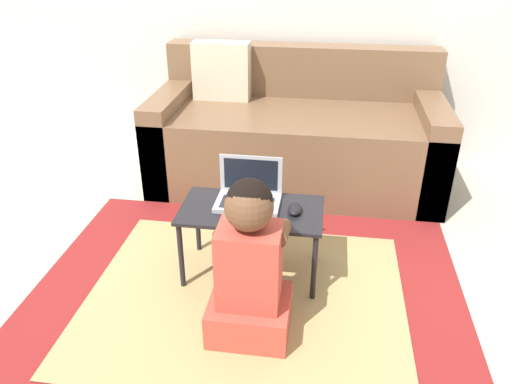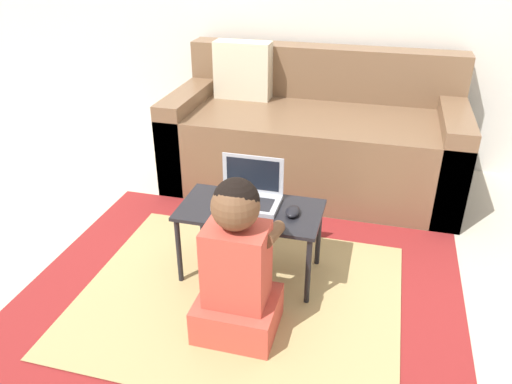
% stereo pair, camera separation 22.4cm
% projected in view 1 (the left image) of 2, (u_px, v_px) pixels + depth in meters
% --- Properties ---
extents(ground_plane, '(16.00, 16.00, 0.00)m').
position_uv_depth(ground_plane, '(256.00, 277.00, 2.36)').
color(ground_plane, beige).
extents(area_rug, '(1.94, 1.59, 0.01)m').
position_uv_depth(area_rug, '(245.00, 298.00, 2.22)').
color(area_rug, maroon).
rests_on(area_rug, ground_plane).
extents(couch, '(1.76, 0.84, 0.84)m').
position_uv_depth(couch, '(295.00, 135.00, 3.17)').
color(couch, brown).
rests_on(couch, ground_plane).
extents(laptop_desk, '(0.64, 0.34, 0.36)m').
position_uv_depth(laptop_desk, '(251.00, 217.00, 2.24)').
color(laptop_desk, black).
rests_on(laptop_desk, ground_plane).
extents(laptop, '(0.29, 0.19, 0.20)m').
position_uv_depth(laptop, '(249.00, 196.00, 2.26)').
color(laptop, '#B7BCC6').
rests_on(laptop, laptop_desk).
extents(computer_mouse, '(0.06, 0.10, 0.03)m').
position_uv_depth(computer_mouse, '(295.00, 209.00, 2.19)').
color(computer_mouse, black).
rests_on(computer_mouse, laptop_desk).
extents(person_seated, '(0.32, 0.38, 0.69)m').
position_uv_depth(person_seated, '(250.00, 268.00, 1.91)').
color(person_seated, '#CC4C3D').
rests_on(person_seated, ground_plane).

